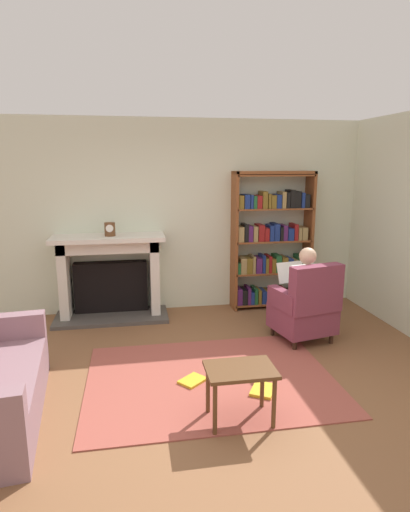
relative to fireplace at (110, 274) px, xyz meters
name	(u,v)px	position (x,y,z in m)	size (l,w,h in m)	color
ground	(217,395)	(1.03, -2.30, -0.60)	(14.00, 14.00, 0.00)	brown
back_wall	(182,216)	(1.03, 0.25, 0.75)	(5.60, 0.10, 2.70)	silver
side_wall_right	(407,224)	(3.68, -1.05, 0.75)	(0.10, 5.20, 2.70)	silver
area_rug	(211,379)	(1.03, -2.00, -0.60)	(2.40, 1.80, 0.01)	#A04C40
fireplace	(110,274)	(0.00, 0.00, 0.00)	(1.52, 0.64, 1.15)	#4C4742
mantel_clock	(110,229)	(0.03, -0.10, 0.64)	(0.14, 0.14, 0.18)	brown
bookshelf	(271,243)	(2.30, 0.03, 0.36)	(1.16, 0.32, 1.98)	brown
armchair_reading	(306,307)	(2.31, -1.28, -0.18)	(0.76, 0.74, 0.97)	#331E14
seated_reader	(301,289)	(2.28, -1.16, 0.02)	(0.44, 0.58, 1.14)	white
side_table	(240,377)	(1.14, -2.72, -0.21)	(0.56, 0.39, 0.47)	brown
scattered_books	(230,380)	(1.20, -2.09, -0.58)	(0.93, 0.74, 0.03)	#267233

